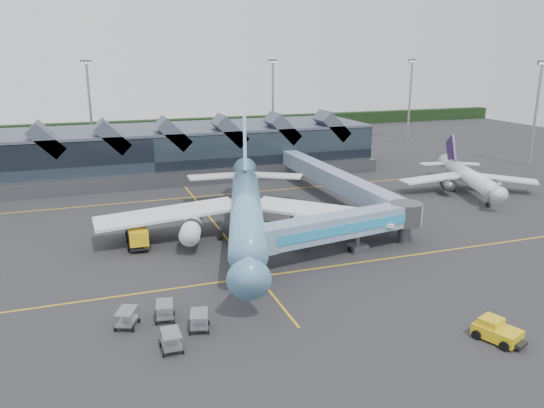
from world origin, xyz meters
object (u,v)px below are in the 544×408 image
object	(u,v)px
regional_jet	(468,176)
jet_bridge	(351,225)
pushback_tug	(497,331)
fuel_truck	(137,230)
main_airliner	(246,207)

from	to	relation	value
regional_jet	jet_bridge	bearing A→B (deg)	-129.57
jet_bridge	pushback_tug	distance (m)	23.03
fuel_truck	main_airliner	bearing A→B (deg)	-11.39
main_airliner	pushback_tug	bearing A→B (deg)	-52.46
fuel_truck	pushback_tug	bearing A→B (deg)	-51.72
pushback_tug	fuel_truck	bearing A→B (deg)	105.10
main_airliner	jet_bridge	distance (m)	14.06
fuel_truck	pushback_tug	world-z (taller)	fuel_truck
main_airliner	jet_bridge	xyz separation A→B (m)	(10.51, -9.31, -0.71)
pushback_tug	main_airliner	bearing A→B (deg)	89.61
main_airliner	jet_bridge	world-z (taller)	main_airliner
jet_bridge	pushback_tug	world-z (taller)	jet_bridge
main_airliner	pushback_tug	size ratio (longest dim) A/B	9.90
regional_jet	pushback_tug	size ratio (longest dim) A/B	5.69
pushback_tug	regional_jet	bearing A→B (deg)	31.96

